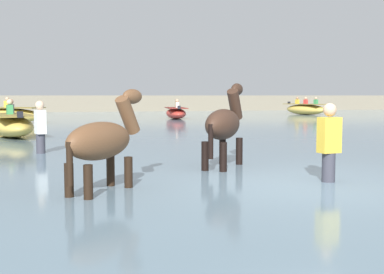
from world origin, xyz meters
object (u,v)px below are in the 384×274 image
Objects in this scene: boat_distant_east at (6,115)px; person_wading_close at (40,134)px; horse_trailing_bay at (103,144)px; boat_near_port at (306,109)px; boat_far_offshore at (11,125)px; person_onlooker_right at (329,154)px; boat_distant_west at (176,113)px; horse_lead_dark_bay at (224,127)px.

boat_distant_east reaches higher than person_wading_close.
boat_near_port is at bearing 57.86° from horse_trailing_bay.
boat_far_offshore is at bearing 102.58° from horse_trailing_bay.
person_onlooker_right is (-12.09, -24.68, 0.05)m from boat_near_port.
boat_distant_east reaches higher than boat_distant_west.
boat_distant_west is 10.66m from boat_near_port.
person_onlooker_right is at bearing -116.10° from boat_near_port.
person_wading_close is at bearing 131.77° from person_onlooker_right.
boat_far_offshore is 11.54m from person_onlooker_right.
horse_trailing_bay is 10.27m from boat_far_offshore.
boat_near_port is (15.46, 24.61, -0.27)m from horse_trailing_bay.
horse_trailing_bay is at bearing -122.14° from boat_near_port.
person_onlooker_right is at bearing -61.19° from horse_lead_dark_bay.
horse_trailing_bay is 18.40m from boat_distant_east.
boat_far_offshore is 2.41× the size of person_wading_close.
person_onlooker_right is at bearing -95.81° from boat_distant_west.
person_onlooker_right is 1.00× the size of person_wading_close.
horse_lead_dark_bay is at bearing -99.51° from boat_distant_west.
boat_far_offshore reaches higher than boat_distant_west.
horse_trailing_bay reaches higher than boat_distant_east.
boat_distant_west is 0.90× the size of boat_distant_east.
boat_near_port is at bearing 63.90° from person_onlooker_right.
horse_lead_dark_bay is 9.37m from boat_far_offshore.
horse_trailing_bay is at bearing -141.58° from horse_lead_dark_bay.
boat_near_port is 2.25× the size of person_wading_close.
person_onlooker_right is at bearing -69.86° from boat_distant_east.
horse_lead_dark_bay is 2.21m from person_onlooker_right.
boat_near_port is 27.48m from person_onlooker_right.
person_wading_close is at bearing -130.00° from boat_near_port.
horse_trailing_bay reaches higher than person_onlooker_right.
horse_lead_dark_bay reaches higher than person_onlooker_right.
horse_lead_dark_bay reaches higher than horse_trailing_bay.
boat_distant_west is at bearing -159.12° from boat_near_port.
boat_distant_east is 19.36m from person_onlooker_right.
boat_near_port is at bearing 20.88° from boat_distant_west.
boat_far_offshore is 8.16m from boat_distant_east.
horse_lead_dark_bay is 0.51× the size of boat_far_offshore.
boat_distant_east is at bearing 97.44° from boat_far_offshore.
horse_lead_dark_bay is 1.22× the size of person_onlooker_right.
boat_far_offshore is 1.03× the size of boat_distant_east.
boat_near_port is 2.25× the size of person_onlooker_right.
horse_trailing_bay is 1.13× the size of person_wading_close.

